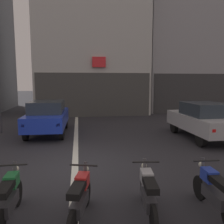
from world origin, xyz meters
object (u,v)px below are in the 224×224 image
car_silver_parked_kerbside (203,119)px  car_white_down_street (96,102)px  motorcycle_blue_row_right_mid (214,191)px  car_blue_crossing_near (48,116)px  motorcycle_green_row_leftmost (9,197)px  motorcycle_red_row_left_mid (80,197)px  motorcycle_silver_row_centre (148,193)px

car_silver_parked_kerbside → car_white_down_street: same height
car_silver_parked_kerbside → motorcycle_blue_row_right_mid: 6.45m
car_blue_crossing_near → motorcycle_blue_row_right_mid: 8.73m
car_white_down_street → motorcycle_green_row_leftmost: car_white_down_street is taller
motorcycle_blue_row_right_mid → car_blue_crossing_near: bearing=118.0°
motorcycle_green_row_leftmost → car_white_down_street: bearing=79.7°
motorcycle_red_row_left_mid → motorcycle_blue_row_right_mid: size_ratio=0.98×
motorcycle_red_row_left_mid → motorcycle_blue_row_right_mid: (2.59, -0.11, 0.00)m
motorcycle_silver_row_centre → motorcycle_blue_row_right_mid: 1.30m
car_blue_crossing_near → car_silver_parked_kerbside: size_ratio=1.01×
car_blue_crossing_near → motorcycle_green_row_leftmost: bearing=-88.4°
car_blue_crossing_near → car_white_down_street: bearing=69.3°
car_blue_crossing_near → car_white_down_street: 8.39m
car_blue_crossing_near → motorcycle_red_row_left_mid: size_ratio=2.52×
car_silver_parked_kerbside → motorcycle_green_row_leftmost: (-6.86, -5.40, -0.43)m
motorcycle_silver_row_centre → motorcycle_blue_row_right_mid: bearing=-4.8°
motorcycle_silver_row_centre → motorcycle_blue_row_right_mid: (1.30, -0.11, 0.00)m
car_blue_crossing_near → motorcycle_blue_row_right_mid: (4.10, -7.69, -0.43)m
motorcycle_green_row_leftmost → motorcycle_red_row_left_mid: same height
car_blue_crossing_near → car_silver_parked_kerbside: 7.34m
motorcycle_blue_row_right_mid → motorcycle_silver_row_centre: bearing=175.2°
car_white_down_street → car_blue_crossing_near: bearing=-110.7°
car_silver_parked_kerbside → motorcycle_red_row_left_mid: size_ratio=2.51×
car_silver_parked_kerbside → motorcycle_silver_row_centre: 7.05m
motorcycle_green_row_leftmost → motorcycle_red_row_left_mid: (1.30, -0.20, 0.00)m
motorcycle_green_row_leftmost → motorcycle_blue_row_right_mid: bearing=-4.6°
car_white_down_street → motorcycle_silver_row_centre: car_white_down_street is taller
car_blue_crossing_near → motorcycle_green_row_leftmost: 7.40m
car_blue_crossing_near → car_silver_parked_kerbside: same height
car_white_down_street → motorcycle_green_row_leftmost: size_ratio=2.54×
motorcycle_silver_row_centre → motorcycle_blue_row_right_mid: size_ratio=1.00×
car_silver_parked_kerbside → motorcycle_green_row_leftmost: car_silver_parked_kerbside is taller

